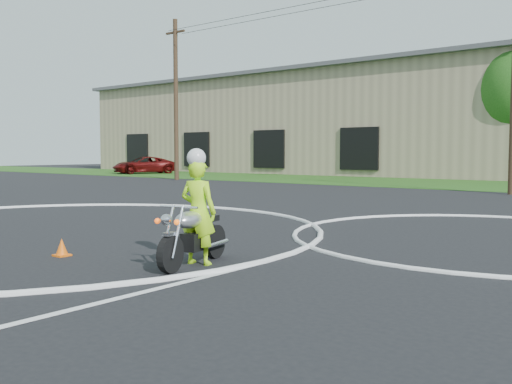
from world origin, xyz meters
The scene contains 7 objects.
grass_strip centered at (0.00, 27.00, 0.01)m, with size 120.00×10.00×0.02m, color #1E4714.
course_markings centered at (2.17, 4.35, 0.01)m, with size 19.05×19.05×0.12m.
primary_motorcycle centered at (5.27, 2.20, 0.47)m, with size 0.68×1.83×0.97m.
rider_primary_grp centered at (5.26, 2.33, 0.87)m, with size 0.67×0.52×1.81m.
pickup_grp centered at (-24.78, 26.57, 0.69)m, with size 4.03×5.48×1.38m.
traffic_cones centered at (3.71, 2.65, 0.14)m, with size 21.82×14.84×0.30m.
warehouse centered at (-18.00, 39.99, 4.16)m, with size 41.00×17.00×8.30m.
Camera 1 is at (11.46, -3.97, 1.75)m, focal length 40.00 mm.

